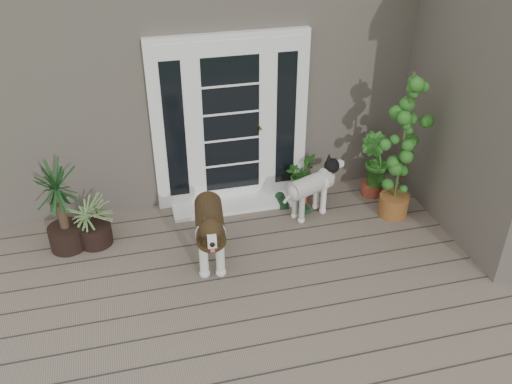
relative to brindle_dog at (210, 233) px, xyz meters
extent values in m
cube|color=#6B5B4C|center=(0.70, -0.95, -0.46)|extent=(6.20, 4.60, 0.12)
cube|color=#665E54|center=(0.70, 3.30, 1.03)|extent=(7.40, 4.00, 3.10)
cube|color=white|center=(0.50, 1.25, 0.67)|extent=(1.90, 0.14, 2.15)
cube|color=white|center=(0.50, 1.05, -0.38)|extent=(1.60, 0.40, 0.05)
imported|color=#1D5117|center=(1.33, 0.99, -0.14)|extent=(0.55, 0.55, 0.52)
imported|color=#195217|center=(2.29, 0.89, -0.09)|extent=(0.59, 0.59, 0.63)
imported|color=#175217|center=(2.95, 1.05, -0.16)|extent=(0.38, 0.38, 0.48)
camera|label=1|loc=(-0.68, -4.70, 3.43)|focal=38.54mm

